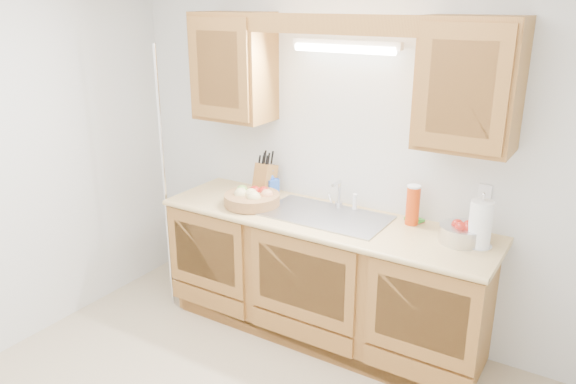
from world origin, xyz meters
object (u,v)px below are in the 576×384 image
Objects in this scene: knife_block at (265,179)px; paper_towel at (480,225)px; fruit_basket at (252,198)px; apple_bowl at (462,233)px.

paper_towel is (1.59, -0.11, 0.02)m from knife_block.
apple_bowl is (1.44, 0.14, 0.01)m from fruit_basket.
paper_towel reaches higher than knife_block.
apple_bowl is at bearing 170.50° from paper_towel.
apple_bowl is (-0.10, 0.02, -0.08)m from paper_towel.
paper_towel reaches higher than apple_bowl.
fruit_basket is at bearing -175.42° from paper_towel.
apple_bowl is at bearing 0.15° from knife_block.
apple_bowl is (1.48, -0.09, -0.06)m from knife_block.
apple_bowl is at bearing 5.57° from fruit_basket.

